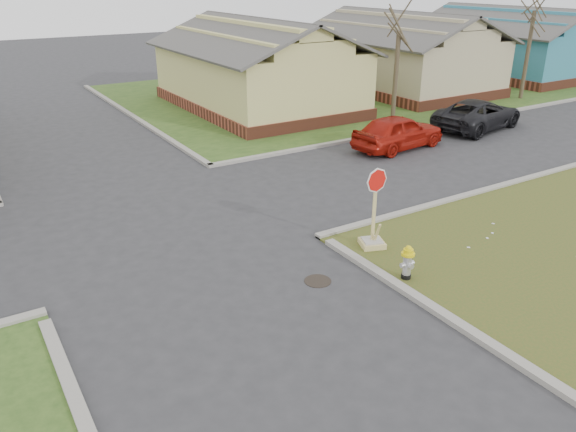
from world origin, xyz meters
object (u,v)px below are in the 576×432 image
fire_hydrant (407,260)px  stop_sign (373,230)px  dark_pickup (478,114)px  red_sedan (398,132)px

fire_hydrant → stop_sign: size_ratio=0.39×
stop_sign → dark_pickup: 13.97m
fire_hydrant → dark_pickup: size_ratio=0.17×
red_sedan → fire_hydrant: bearing=133.5°
fire_hydrant → red_sedan: 10.96m
stop_sign → fire_hydrant: bearing=-82.7°
fire_hydrant → dark_pickup: dark_pickup is taller
fire_hydrant → stop_sign: bearing=81.3°
fire_hydrant → red_sedan: (7.18, 8.28, 0.20)m
stop_sign → dark_pickup: (12.09, 7.00, 0.16)m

